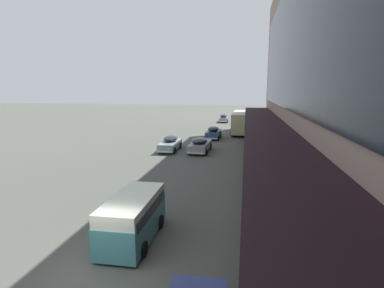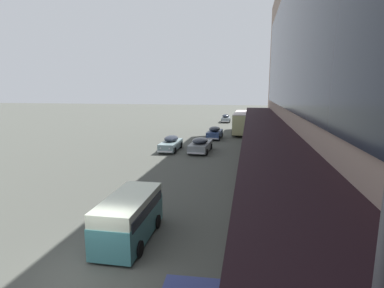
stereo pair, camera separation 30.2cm
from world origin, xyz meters
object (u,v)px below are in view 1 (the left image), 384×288
at_px(sedan_oncoming_rear, 170,143).
at_px(vw_van, 134,215).
at_px(sedan_second_mid, 200,145).
at_px(sedan_lead_mid, 242,119).
at_px(sedan_lead_near, 214,133).
at_px(sedan_second_near, 242,116).
at_px(transit_bus_kerbside_front, 242,121).
at_px(sedan_oncoming_front, 224,118).
at_px(pedestrian_at_kerb, 297,191).

xyz_separation_m(sedan_oncoming_rear, vw_van, (3.19, -19.06, 0.32)).
bearing_deg(sedan_second_mid, sedan_lead_mid, 82.31).
relative_size(sedan_lead_near, sedan_second_near, 1.05).
relative_size(transit_bus_kerbside_front, sedan_lead_mid, 1.98).
relative_size(sedan_oncoming_front, sedan_lead_mid, 0.87).
distance_m(sedan_lead_near, sedan_lead_mid, 20.95).
height_order(sedan_lead_near, pedestrian_at_kerb, pedestrian_at_kerb).
height_order(sedan_second_near, sedan_lead_mid, sedan_second_near).
bearing_deg(transit_bus_kerbside_front, sedan_oncoming_rear, -116.54).
bearing_deg(pedestrian_at_kerb, vw_van, -150.67).
bearing_deg(vw_van, sedan_lead_mid, 85.24).
xyz_separation_m(sedan_oncoming_rear, sedan_lead_mid, (7.23, 29.42, -0.04)).
bearing_deg(sedan_second_near, vw_van, -94.15).
distance_m(sedan_lead_near, vw_van, 27.83).
bearing_deg(sedan_lead_mid, vw_van, -94.76).
distance_m(sedan_second_mid, pedestrian_at_kerb, 16.45).
relative_size(sedan_second_near, sedan_oncoming_rear, 0.94).
height_order(sedan_second_mid, sedan_oncoming_rear, sedan_oncoming_rear).
height_order(sedan_second_near, sedan_second_mid, sedan_second_near).
bearing_deg(sedan_oncoming_rear, sedan_second_mid, -3.39).
bearing_deg(sedan_lead_mid, sedan_lead_near, -99.65).
bearing_deg(sedan_oncoming_front, sedan_second_mid, -90.66).
xyz_separation_m(transit_bus_kerbside_front, sedan_second_mid, (-4.06, -14.79, -1.06)).
xyz_separation_m(sedan_lead_near, vw_van, (-0.52, -27.82, 0.29)).
bearing_deg(sedan_oncoming_rear, sedan_oncoming_front, 83.08).
height_order(sedan_second_near, pedestrian_at_kerb, pedestrian_at_kerb).
bearing_deg(sedan_second_near, sedan_oncoming_rear, -101.44).
distance_m(transit_bus_kerbside_front, sedan_oncoming_front, 15.37).
bearing_deg(transit_bus_kerbside_front, sedan_oncoming_front, 104.02).
distance_m(sedan_second_mid, sedan_oncoming_rear, 3.24).
height_order(sedan_second_mid, sedan_lead_mid, sedan_second_mid).
height_order(sedan_second_near, sedan_oncoming_front, sedan_oncoming_front).
xyz_separation_m(sedan_lead_near, sedan_second_mid, (-0.48, -8.96, -0.05)).
bearing_deg(sedan_oncoming_front, pedestrian_at_kerb, -80.99).
bearing_deg(vw_van, pedestrian_at_kerb, 29.33).
xyz_separation_m(sedan_lead_mid, vw_van, (-4.04, -48.48, 0.35)).
distance_m(sedan_oncoming_front, pedestrian_at_kerb, 44.92).
height_order(sedan_lead_near, sedan_lead_mid, sedan_lead_near).
xyz_separation_m(sedan_lead_near, sedan_oncoming_front, (-0.14, 20.71, -0.02)).
distance_m(sedan_second_near, sedan_oncoming_front, 6.79).
bearing_deg(transit_bus_kerbside_front, sedan_second_near, 90.43).
xyz_separation_m(sedan_second_near, sedan_lead_mid, (0.09, -5.83, -0.05)).
bearing_deg(sedan_lead_mid, sedan_second_near, 90.93).
bearing_deg(sedan_lead_near, sedan_second_mid, -93.09).
bearing_deg(sedan_second_mid, sedan_oncoming_rear, 176.61).
bearing_deg(vw_van, sedan_second_near, 85.85).
xyz_separation_m(sedan_second_mid, sedan_oncoming_rear, (-3.24, 0.19, 0.02)).
bearing_deg(sedan_oncoming_rear, transit_bus_kerbside_front, 63.46).
xyz_separation_m(sedan_lead_near, sedan_second_near, (3.42, 26.49, -0.01)).
xyz_separation_m(sedan_second_near, pedestrian_at_kerb, (3.48, -50.15, 0.39)).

